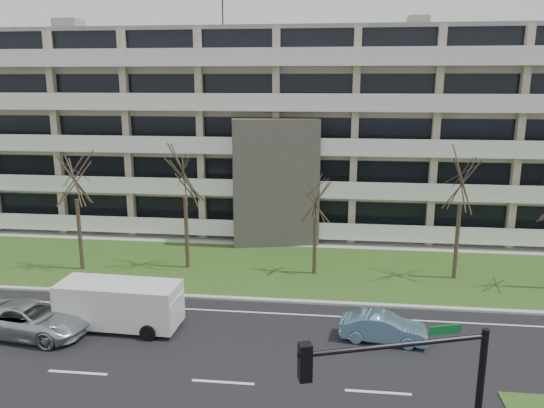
# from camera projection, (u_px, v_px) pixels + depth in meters

# --- Properties ---
(ground) EXTENTS (160.00, 160.00, 0.00)m
(ground) POSITION_uv_depth(u_px,v_px,m) (223.00, 382.00, 20.79)
(ground) COLOR black
(ground) RESTS_ON ground
(grass_verge) EXTENTS (90.00, 10.00, 0.06)m
(grass_verge) POSITION_uv_depth(u_px,v_px,m) (265.00, 268.00, 33.36)
(grass_verge) COLOR #2C4E1A
(grass_verge) RESTS_ON ground
(curb) EXTENTS (90.00, 0.35, 0.12)m
(curb) POSITION_uv_depth(u_px,v_px,m) (254.00, 299.00, 28.51)
(curb) COLOR #B2B2AD
(curb) RESTS_ON ground
(sidewalk) EXTENTS (90.00, 2.00, 0.08)m
(sidewalk) POSITION_uv_depth(u_px,v_px,m) (275.00, 242.00, 38.67)
(sidewalk) COLOR #B2B2AD
(sidewalk) RESTS_ON ground
(lane_edge_line) EXTENTS (90.00, 0.12, 0.01)m
(lane_edge_line) POSITION_uv_depth(u_px,v_px,m) (249.00, 312.00, 27.08)
(lane_edge_line) COLOR white
(lane_edge_line) RESTS_ON ground
(apartment_building) EXTENTS (60.50, 15.10, 18.75)m
(apartment_building) POSITION_uv_depth(u_px,v_px,m) (284.00, 129.00, 43.54)
(apartment_building) COLOR beige
(apartment_building) RESTS_ON ground
(silver_pickup) EXTENTS (5.76, 3.07, 1.54)m
(silver_pickup) POSITION_uv_depth(u_px,v_px,m) (30.00, 319.00, 24.52)
(silver_pickup) COLOR #B7BABE
(silver_pickup) RESTS_ON ground
(blue_sedan) EXTENTS (4.02, 1.84, 1.28)m
(blue_sedan) POSITION_uv_depth(u_px,v_px,m) (383.00, 328.00, 23.99)
(blue_sedan) COLOR #79AED2
(blue_sedan) RESTS_ON ground
(white_van) EXTENTS (5.84, 2.56, 2.23)m
(white_van) POSITION_uv_depth(u_px,v_px,m) (121.00, 301.00, 25.14)
(white_van) COLOR white
(white_van) RESTS_ON ground
(traffic_signal) EXTENTS (4.76, 1.80, 5.76)m
(traffic_signal) POSITION_uv_depth(u_px,v_px,m) (421.00, 402.00, 13.20)
(traffic_signal) COLOR black
(traffic_signal) RESTS_ON ground
(tree_2) EXTENTS (4.04, 4.04, 8.07)m
(tree_2) POSITION_uv_depth(u_px,v_px,m) (74.00, 171.00, 31.74)
(tree_2) COLOR #382B21
(tree_2) RESTS_ON ground
(tree_3) EXTENTS (4.06, 4.06, 8.13)m
(tree_3) POSITION_uv_depth(u_px,v_px,m) (184.00, 169.00, 32.02)
(tree_3) COLOR #382B21
(tree_3) RESTS_ON ground
(tree_4) EXTENTS (3.21, 3.21, 6.43)m
(tree_4) POSITION_uv_depth(u_px,v_px,m) (316.00, 194.00, 31.26)
(tree_4) COLOR #382B21
(tree_4) RESTS_ON ground
(tree_5) EXTENTS (4.11, 4.11, 8.21)m
(tree_5) POSITION_uv_depth(u_px,v_px,m) (462.00, 173.00, 30.17)
(tree_5) COLOR #382B21
(tree_5) RESTS_ON ground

